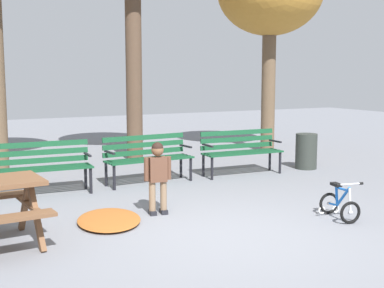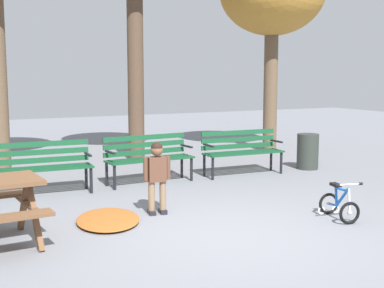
{
  "view_description": "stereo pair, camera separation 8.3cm",
  "coord_description": "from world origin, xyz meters",
  "px_view_note": "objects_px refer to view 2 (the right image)",
  "views": [
    {
      "loc": [
        -3.2,
        -5.23,
        1.94
      ],
      "look_at": [
        0.57,
        1.96,
        0.85
      ],
      "focal_mm": 48.86,
      "sensor_mm": 36.0,
      "label": 1
    },
    {
      "loc": [
        -3.12,
        -5.27,
        1.94
      ],
      "look_at": [
        0.57,
        1.96,
        0.85
      ],
      "focal_mm": 48.86,
      "sensor_mm": 36.0,
      "label": 2
    }
  ],
  "objects_px": {
    "park_bench_left": "(148,155)",
    "child_standing": "(157,172)",
    "kids_bicycle": "(339,204)",
    "park_bench_far_left": "(41,163)",
    "park_bench_right": "(242,148)",
    "trash_bin": "(308,151)"
  },
  "relations": [
    {
      "from": "park_bench_left",
      "to": "child_standing",
      "type": "relative_size",
      "value": 1.6
    },
    {
      "from": "park_bench_left",
      "to": "child_standing",
      "type": "xyz_separation_m",
      "value": [
        -0.7,
        -2.03,
        0.08
      ]
    },
    {
      "from": "trash_bin",
      "to": "kids_bicycle",
      "type": "bearing_deg",
      "value": -123.17
    },
    {
      "from": "child_standing",
      "to": "park_bench_left",
      "type": "bearing_deg",
      "value": 70.99
    },
    {
      "from": "park_bench_right",
      "to": "park_bench_far_left",
      "type": "bearing_deg",
      "value": 179.5
    },
    {
      "from": "park_bench_far_left",
      "to": "kids_bicycle",
      "type": "distance_m",
      "value": 4.66
    },
    {
      "from": "park_bench_far_left",
      "to": "trash_bin",
      "type": "relative_size",
      "value": 2.24
    },
    {
      "from": "kids_bicycle",
      "to": "trash_bin",
      "type": "bearing_deg",
      "value": 56.83
    },
    {
      "from": "park_bench_left",
      "to": "kids_bicycle",
      "type": "distance_m",
      "value": 3.65
    },
    {
      "from": "trash_bin",
      "to": "park_bench_left",
      "type": "bearing_deg",
      "value": 176.61
    },
    {
      "from": "park_bench_right",
      "to": "child_standing",
      "type": "xyz_separation_m",
      "value": [
        -2.61,
        -1.93,
        0.08
      ]
    },
    {
      "from": "park_bench_right",
      "to": "kids_bicycle",
      "type": "height_order",
      "value": "park_bench_right"
    },
    {
      "from": "park_bench_far_left",
      "to": "kids_bicycle",
      "type": "bearing_deg",
      "value": -45.27
    },
    {
      "from": "trash_bin",
      "to": "child_standing",
      "type": "bearing_deg",
      "value": -156.24
    },
    {
      "from": "child_standing",
      "to": "trash_bin",
      "type": "relative_size",
      "value": 1.4
    },
    {
      "from": "kids_bicycle",
      "to": "child_standing",
      "type": "bearing_deg",
      "value": 147.28
    },
    {
      "from": "park_bench_far_left",
      "to": "child_standing",
      "type": "distance_m",
      "value": 2.3
    },
    {
      "from": "park_bench_left",
      "to": "trash_bin",
      "type": "relative_size",
      "value": 2.24
    },
    {
      "from": "park_bench_left",
      "to": "trash_bin",
      "type": "bearing_deg",
      "value": -3.39
    },
    {
      "from": "park_bench_far_left",
      "to": "kids_bicycle",
      "type": "relative_size",
      "value": 2.67
    },
    {
      "from": "park_bench_far_left",
      "to": "park_bench_right",
      "type": "xyz_separation_m",
      "value": [
        3.8,
        -0.03,
        0.0
      ]
    },
    {
      "from": "child_standing",
      "to": "trash_bin",
      "type": "xyz_separation_m",
      "value": [
        4.15,
        1.83,
        -0.23
      ]
    }
  ]
}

